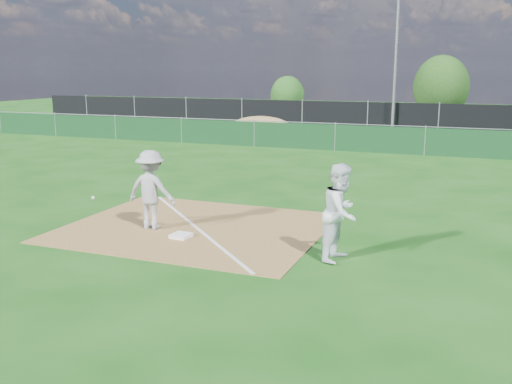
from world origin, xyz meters
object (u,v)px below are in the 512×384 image
Objects in this scene: tree_left at (287,96)px; runner at (341,212)px; play_at_first at (151,190)px; car_right at (484,117)px; first_base at (181,236)px; light_pole at (395,63)px; car_left at (306,112)px; car_mid at (356,114)px; tree_mid at (441,87)px.

runner is at bearing -69.99° from tree_left.
car_right is at bearing 75.36° from play_at_first.
play_at_first is 1.05× the size of runner.
light_pole is at bearing 86.44° from first_base.
first_base is at bearing -75.82° from tree_left.
first_base is 27.39m from car_left.
play_at_first is 0.65× the size of tree_left.
light_pole is at bearing -158.79° from car_mid.
car_mid is (-2.99, 4.41, -3.27)m from light_pole.
tree_left is (-9.56, 9.71, -2.38)m from light_pole.
tree_left is at bearing -176.11° from tree_mid.
car_right is (2.63, 28.39, -0.25)m from runner.
tree_left reaches higher than runner.
first_base is at bearing 175.27° from car_right.
play_at_first reaches higher than car_mid.
light_pole is 22.97m from first_base.
light_pole reaches higher than tree_mid.
tree_mid is (3.27, 33.07, 2.34)m from first_base.
car_left is at bearing 146.26° from light_pole.
first_base is 33.31m from tree_mid.
runner is 0.41× the size of car_left.
tree_mid reaches higher than car_left.
play_at_first is at bearing -77.33° from tree_left.
tree_mid is at bearing -51.52° from car_mid.
car_mid is 0.89× the size of car_right.
runner is at bearing 178.00° from car_mid.
light_pole reaches higher than runner.
car_right is (7.86, 1.27, -0.00)m from car_mid.
car_mid is 7.96m from tree_mid.
runner is 0.42× the size of tree_mid.
light_pole reaches higher than play_at_first.
tree_mid is at bearing 3.89° from tree_left.
runner reaches higher than play_at_first.
tree_left is at bearing 102.67° from play_at_first.
car_right is (7.27, 27.84, -0.23)m from play_at_first.
play_at_first is (-2.40, -22.16, -3.05)m from light_pole.
car_right is 1.56× the size of tree_left.
car_left is at bearing 78.54° from car_mid.
car_mid is 8.50m from tree_left.
car_left is 0.97× the size of car_right.
car_right is at bearing -94.12° from car_left.
tree_left is at bearing 18.98° from car_left.
car_right is at bearing 49.34° from light_pole.
first_base is 0.20× the size of play_at_first.
light_pole is 4.12× the size of runner.
light_pole is 1.62× the size of car_right.
first_base is 28.96m from car_right.
play_at_first is 0.44× the size of tree_mid.
play_at_first is 32.67m from tree_left.
car_mid is (-1.58, 26.99, 0.67)m from first_base.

